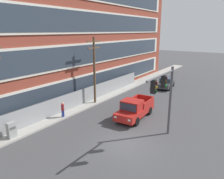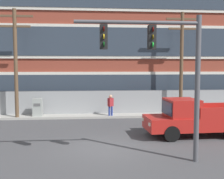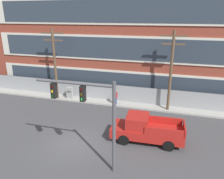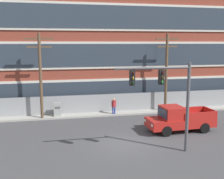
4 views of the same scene
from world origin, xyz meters
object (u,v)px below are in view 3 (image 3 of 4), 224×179
object	(u,v)px
electrical_cabinet	(70,93)
pickup_truck_red	(146,129)
traffic_signal_mast	(90,108)
pedestrian_near_cabinet	(115,97)
utility_pole_midblock	(171,68)
utility_pole_near_corner	(55,61)

from	to	relation	value
electrical_cabinet	pickup_truck_red	bearing A→B (deg)	-33.33
traffic_signal_mast	pickup_truck_red	xyz separation A→B (m)	(2.73, 3.90, -3.05)
pedestrian_near_cabinet	pickup_truck_red	bearing A→B (deg)	-56.01
pickup_truck_red	utility_pole_midblock	distance (m)	6.96
utility_pole_near_corner	electrical_cabinet	distance (m)	3.84
utility_pole_midblock	electrical_cabinet	xyz separation A→B (m)	(-10.56, 0.08, -3.56)
traffic_signal_mast	utility_pole_near_corner	bearing A→B (deg)	129.09
utility_pole_midblock	utility_pole_near_corner	bearing A→B (deg)	-178.96
utility_pole_near_corner	pickup_truck_red	bearing A→B (deg)	-28.55
pickup_truck_red	pedestrian_near_cabinet	xyz separation A→B (m)	(-3.92, 5.81, 0.02)
pickup_truck_red	pedestrian_near_cabinet	distance (m)	7.01
traffic_signal_mast	electrical_cabinet	world-z (taller)	traffic_signal_mast
pickup_truck_red	pedestrian_near_cabinet	size ratio (longest dim) A/B	3.19
pickup_truck_red	pedestrian_near_cabinet	world-z (taller)	pickup_truck_red
traffic_signal_mast	electrical_cabinet	size ratio (longest dim) A/B	3.92
electrical_cabinet	pedestrian_near_cabinet	world-z (taller)	pedestrian_near_cabinet
utility_pole_near_corner	utility_pole_midblock	bearing A→B (deg)	1.04
traffic_signal_mast	pedestrian_near_cabinet	size ratio (longest dim) A/B	3.36
electrical_cabinet	pedestrian_near_cabinet	bearing A→B (deg)	-2.54
pickup_truck_red	electrical_cabinet	distance (m)	11.00
utility_pole_near_corner	electrical_cabinet	world-z (taller)	utility_pole_near_corner
utility_pole_midblock	traffic_signal_mast	bearing A→B (deg)	-112.54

